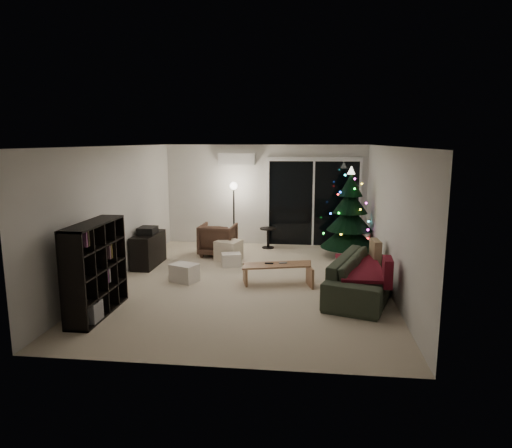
{
  "coord_description": "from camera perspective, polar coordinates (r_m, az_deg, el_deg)",
  "views": [
    {
      "loc": [
        1.05,
        -8.08,
        2.6
      ],
      "look_at": [
        0.1,
        0.3,
        1.05
      ],
      "focal_mm": 32.0,
      "sensor_mm": 36.0,
      "label": 1
    }
  ],
  "objects": [
    {
      "name": "ottoman",
      "position": [
        10.06,
        -3.44,
        -3.3
      ],
      "size": [
        0.62,
        0.62,
        0.44
      ],
      "primitive_type": "cube",
      "rotation": [
        0.0,
        0.0,
        -0.34
      ],
      "color": "beige",
      "rests_on": "floor"
    },
    {
      "name": "cardboard_box_a",
      "position": [
        8.66,
        -8.96,
        -6.04
      ],
      "size": [
        0.57,
        0.51,
        0.33
      ],
      "primitive_type": "cube",
      "rotation": [
        0.0,
        0.0,
        -0.4
      ],
      "color": "white",
      "rests_on": "floor"
    },
    {
      "name": "sofa_throw",
      "position": [
        7.94,
        12.79,
        -5.31
      ],
      "size": [
        0.71,
        1.65,
        0.05
      ],
      "primitive_type": "cube",
      "color": "maroon",
      "rests_on": "sofa"
    },
    {
      "name": "sofa",
      "position": [
        7.99,
        13.46,
        -6.35
      ],
      "size": [
        1.57,
        2.45,
        0.67
      ],
      "primitive_type": "imported",
      "rotation": [
        0.0,
        0.0,
        1.25
      ],
      "color": "#2E3829",
      "rests_on": "floor"
    },
    {
      "name": "remote_a",
      "position": [
        8.31,
        1.65,
        -4.92
      ],
      "size": [
        0.16,
        0.05,
        0.02
      ],
      "primitive_type": "cube",
      "color": "black",
      "rests_on": "coffee_table"
    },
    {
      "name": "cardboard_box_b",
      "position": [
        9.59,
        -3.11,
        -4.49
      ],
      "size": [
        0.46,
        0.39,
        0.27
      ],
      "primitive_type": "cube",
      "rotation": [
        0.0,
        0.0,
        0.27
      ],
      "color": "white",
      "rests_on": "floor"
    },
    {
      "name": "media_cabinet",
      "position": [
        9.85,
        -13.3,
        -3.13
      ],
      "size": [
        0.43,
        1.1,
        0.68
      ],
      "primitive_type": "cube",
      "rotation": [
        0.0,
        0.0,
        -0.02
      ],
      "color": "black",
      "rests_on": "floor"
    },
    {
      "name": "stereo",
      "position": [
        9.77,
        -13.4,
        -0.77
      ],
      "size": [
        0.34,
        0.41,
        0.15
      ],
      "primitive_type": "cube",
      "color": "black",
      "rests_on": "media_cabinet"
    },
    {
      "name": "side_table",
      "position": [
        11.17,
        1.51,
        -1.75
      ],
      "size": [
        0.43,
        0.43,
        0.5
      ],
      "primitive_type": "cylinder",
      "rotation": [
        0.0,
        0.0,
        -0.1
      ],
      "color": "black",
      "rests_on": "floor"
    },
    {
      "name": "cushion_b",
      "position": [
        7.34,
        16.1,
        -5.79
      ],
      "size": [
        0.16,
        0.45,
        0.44
      ],
      "primitive_type": "cube",
      "rotation": [
        0.0,
        0.0,
        -0.07
      ],
      "color": "maroon",
      "rests_on": "sofa"
    },
    {
      "name": "bookshelf",
      "position": [
        7.33,
        -20.64,
        -5.23
      ],
      "size": [
        0.86,
        1.45,
        1.41
      ],
      "primitive_type": null,
      "rotation": [
        0.0,
        0.0,
        -0.38
      ],
      "color": "black",
      "rests_on": "floor"
    },
    {
      "name": "floor_lamp",
      "position": [
        11.09,
        -2.79,
        0.91
      ],
      "size": [
        0.25,
        0.25,
        1.55
      ],
      "primitive_type": "cylinder",
      "color": "black",
      "rests_on": "floor"
    },
    {
      "name": "remote_b",
      "position": [
        8.34,
        3.4,
        -4.88
      ],
      "size": [
        0.15,
        0.09,
        0.02
      ],
      "primitive_type": "cube",
      "rotation": [
        0.0,
        0.0,
        0.35
      ],
      "color": "slate",
      "rests_on": "coffee_table"
    },
    {
      "name": "armchair",
      "position": [
        10.48,
        -4.77,
        -1.94
      ],
      "size": [
        0.82,
        0.84,
        0.73
      ],
      "primitive_type": "imported",
      "rotation": [
        0.0,
        0.0,
        3.09
      ],
      "color": "#433021",
      "rests_on": "floor"
    },
    {
      "name": "cushion_a",
      "position": [
        8.58,
        14.69,
        -3.39
      ],
      "size": [
        0.17,
        0.45,
        0.44
      ],
      "primitive_type": "cube",
      "rotation": [
        0.0,
        0.0,
        0.09
      ],
      "color": "#927855",
      "rests_on": "sofa"
    },
    {
      "name": "room",
      "position": [
        9.72,
        2.88,
        1.02
      ],
      "size": [
        6.5,
        7.51,
        2.6
      ],
      "color": "beige",
      "rests_on": "ground"
    },
    {
      "name": "coffee_table",
      "position": [
        8.35,
        2.67,
        -6.32
      ],
      "size": [
        1.31,
        0.73,
        0.39
      ],
      "primitive_type": null,
      "rotation": [
        0.0,
        0.0,
        0.26
      ],
      "color": "#996A4C",
      "rests_on": "floor"
    },
    {
      "name": "christmas_tree",
      "position": [
        10.35,
        11.64,
        1.42
      ],
      "size": [
        1.63,
        1.63,
        2.04
      ],
      "primitive_type": "cone",
      "rotation": [
        0.0,
        0.0,
        -0.36
      ],
      "color": "black",
      "rests_on": "floor"
    }
  ]
}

